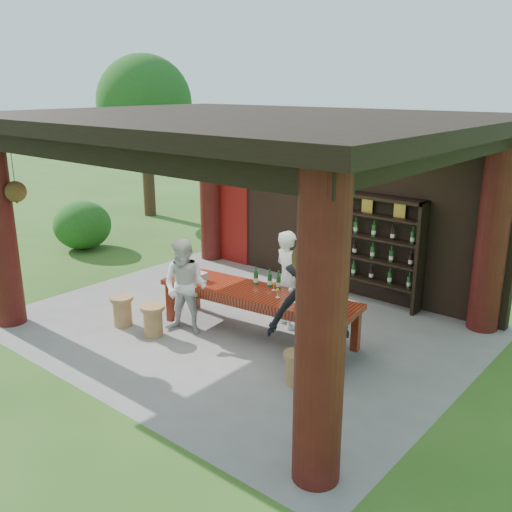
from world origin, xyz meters
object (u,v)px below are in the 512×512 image
Objects in this scene: stool_near_right at (296,367)px; host at (288,279)px; tasting_table at (258,298)px; guest_man at (309,314)px; stool_far_left at (122,310)px; napkin_basket at (199,276)px; stool_near_left at (153,320)px; wine_shelf at (364,247)px; guest_woman at (185,286)px.

host is at bearing 130.40° from stool_near_right.
tasting_table is 1.97× the size of guest_man.
stool_far_left is 1.41m from napkin_basket.
wine_shelf is at bearing 64.35° from stool_near_left.
wine_shelf is 4.10m from stool_near_left.
guest_man is (2.62, 0.61, 0.61)m from stool_near_left.
wine_shelf is 1.30× the size of guest_man.
stool_near_left is 0.72m from stool_far_left.
wine_shelf reaches higher than guest_man.
guest_man is at bearing 13.12° from stool_near_left.
stool_near_right is at bearing -14.86° from napkin_basket.
stool_far_left is at bearing -174.79° from stool_near_left.
host is at bearing 50.23° from stool_near_left.
host is (-1.27, 1.49, 0.59)m from stool_near_right.
napkin_basket is (0.17, 0.89, 0.55)m from stool_near_left.
guest_man is (1.34, -0.51, 0.25)m from tasting_table.
stool_near_right is (2.70, 0.22, -0.03)m from stool_near_left.
stool_near_right is 3.42m from stool_far_left.
tasting_table is 1.74m from stool_near_left.
tasting_table reaches higher than stool_near_left.
stool_far_left is at bearing 63.17° from host.
wine_shelf is at bearing 60.13° from napkin_basket.
guest_man is at bearing 102.28° from stool_near_right.
tasting_table is 1.14m from napkin_basket.
tasting_table is at bearing 99.00° from host.
tasting_table is at bearing 41.33° from stool_near_left.
guest_man is (0.87, -3.03, -0.14)m from wine_shelf.
wine_shelf is 2.59m from tasting_table.
stool_near_right is 2.05m from host.
stool_near_right is 0.29× the size of guest_woman.
stool_far_left is at bearing -175.16° from stool_near_right.
wine_shelf reaches higher than tasting_table.
wine_shelf is at bearing 56.42° from stool_far_left.
guest_man reaches higher than napkin_basket.
tasting_table reaches higher than stool_far_left.
host is at bearing 33.17° from napkin_basket.
guest_woman is 0.46m from napkin_basket.
stool_far_left reaches higher than stool_near_left.
host reaches higher than napkin_basket.
guest_woman is at bearing 174.45° from stool_near_right.
guest_man is at bearing 160.39° from host.
tasting_table is (-0.47, -2.52, -0.38)m from wine_shelf.
host is 1.69m from guest_woman.
napkin_basket is at bearing 136.22° from guest_man.
wine_shelf is at bearing 105.58° from stool_near_right.
stool_near_left is at bearing -175.26° from stool_near_right.
guest_man is at bearing -20.96° from tasting_table.
guest_woman is (-1.12, -1.26, -0.04)m from host.
guest_man reaches higher than stool_near_left.
wine_shelf is at bearing 44.68° from guest_woman.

